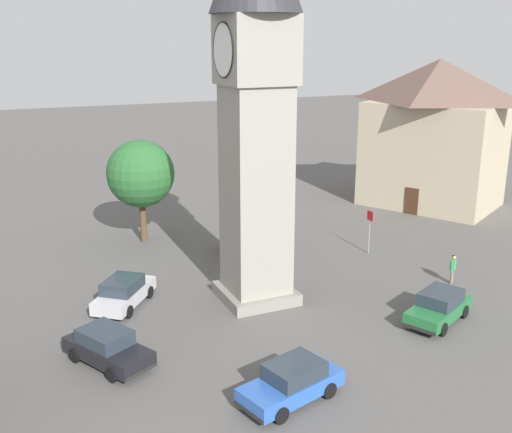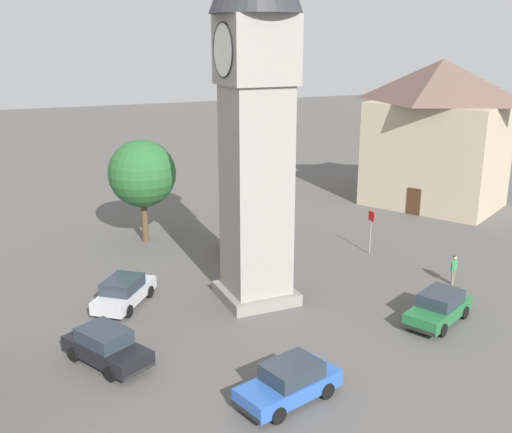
# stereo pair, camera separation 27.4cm
# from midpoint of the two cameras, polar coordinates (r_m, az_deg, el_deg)

# --- Properties ---
(ground_plane) EXTENTS (200.00, 200.00, 0.00)m
(ground_plane) POSITION_cam_midpoint_polar(r_m,az_deg,el_deg) (31.87, -0.25, -7.80)
(ground_plane) COLOR #565451
(clock_tower) EXTENTS (4.39, 4.39, 20.24)m
(clock_tower) POSITION_cam_midpoint_polar(r_m,az_deg,el_deg) (29.07, -0.28, 13.93)
(clock_tower) COLOR gray
(clock_tower) RESTS_ON ground
(car_blue_kerb) EXTENTS (4.28, 3.88, 1.53)m
(car_blue_kerb) POSITION_cam_midpoint_polar(r_m,az_deg,el_deg) (31.46, -12.70, -7.05)
(car_blue_kerb) COLOR silver
(car_blue_kerb) RESTS_ON ground
(car_silver_kerb) EXTENTS (4.44, 3.40, 1.53)m
(car_silver_kerb) POSITION_cam_midpoint_polar(r_m,az_deg,el_deg) (26.39, -14.26, -11.97)
(car_silver_kerb) COLOR black
(car_silver_kerb) RESTS_ON ground
(car_red_corner) EXTENTS (4.20, 1.96, 1.53)m
(car_red_corner) POSITION_cam_midpoint_polar(r_m,az_deg,el_deg) (37.70, -1.42, -2.63)
(car_red_corner) COLOR red
(car_red_corner) RESTS_ON ground
(car_white_side) EXTENTS (2.73, 4.43, 1.53)m
(car_white_side) POSITION_cam_midpoint_polar(r_m,az_deg,el_deg) (23.36, 3.08, -15.47)
(car_white_side) COLOR #2D5BB7
(car_white_side) RESTS_ON ground
(car_black_far) EXTENTS (3.29, 4.45, 1.53)m
(car_black_far) POSITION_cam_midpoint_polar(r_m,az_deg,el_deg) (30.41, 16.78, -8.22)
(car_black_far) COLOR #236B38
(car_black_far) RESTS_ON ground
(pedestrian) EXTENTS (0.37, 0.50, 1.69)m
(pedestrian) POSITION_cam_midpoint_polar(r_m,az_deg,el_deg) (35.04, 18.03, -4.56)
(pedestrian) COLOR #706656
(pedestrian) RESTS_ON ground
(tree) EXTENTS (4.44, 4.44, 6.89)m
(tree) POSITION_cam_midpoint_polar(r_m,az_deg,el_deg) (40.05, -11.13, 3.99)
(tree) COLOR brown
(tree) RESTS_ON ground
(building_shop_left) EXTENTS (12.82, 11.80, 11.69)m
(building_shop_left) POSITION_cam_midpoint_polar(r_m,az_deg,el_deg) (50.44, 16.50, 7.69)
(building_shop_left) COLOR tan
(building_shop_left) RESTS_ON ground
(lamp_post) EXTENTS (0.36, 0.36, 4.93)m
(lamp_post) POSITION_cam_midpoint_polar(r_m,az_deg,el_deg) (40.20, 2.90, 2.36)
(lamp_post) COLOR black
(lamp_post) RESTS_ON ground
(road_sign) EXTENTS (0.60, 0.07, 2.80)m
(road_sign) POSITION_cam_midpoint_polar(r_m,az_deg,el_deg) (38.32, 10.57, -0.80)
(road_sign) COLOR gray
(road_sign) RESTS_ON ground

